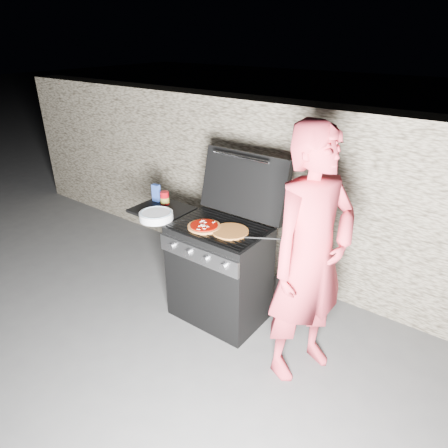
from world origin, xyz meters
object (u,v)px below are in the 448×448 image
Objects in this scene: person at (311,259)px; gas_grill at (198,264)px; sauce_jar at (165,198)px; pizza_topped at (204,226)px.

gas_grill is at bearing 106.43° from person.
person reaches higher than sauce_jar.
pizza_topped is at bearing 110.93° from person.
sauce_jar is 0.07× the size of person.
pizza_topped is at bearing -16.17° from sauce_jar.
pizza_topped reaches higher than gas_grill.
pizza_topped is (0.16, -0.09, 0.47)m from gas_grill.
pizza_topped is at bearing -29.43° from gas_grill.
pizza_topped is 0.14× the size of person.
person is (1.60, -0.19, -0.01)m from sauce_jar.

